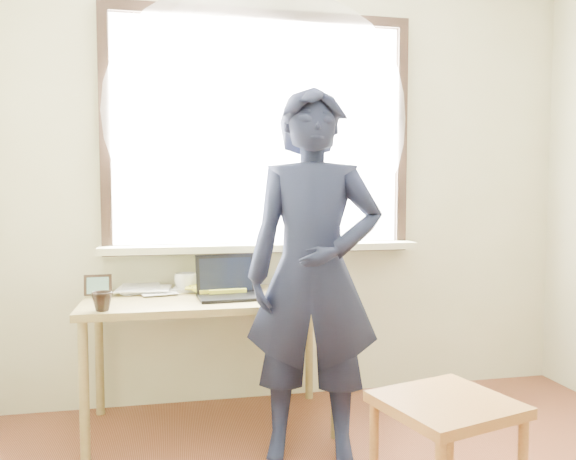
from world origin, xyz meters
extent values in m
cube|color=beige|center=(0.00, 2.00, 1.30)|extent=(3.50, 0.02, 2.60)
cube|color=white|center=(-0.20, 1.99, 1.60)|extent=(1.70, 0.01, 1.30)
cube|color=black|center=(-0.20, 1.97, 2.28)|extent=(1.82, 0.06, 0.06)
cube|color=black|center=(-0.20, 1.97, 0.92)|extent=(1.82, 0.06, 0.06)
cube|color=black|center=(-1.08, 1.97, 1.60)|extent=(0.06, 0.06, 1.30)
cube|color=black|center=(0.68, 1.97, 1.60)|extent=(0.06, 0.06, 1.30)
cube|color=beige|center=(-0.20, 1.90, 0.93)|extent=(1.85, 0.20, 0.04)
cube|color=white|center=(-0.20, 1.91, 1.70)|extent=(1.95, 0.02, 1.65)
cube|color=olive|center=(-0.52, 1.63, 0.68)|extent=(1.31, 0.65, 0.04)
cylinder|color=olive|center=(-1.13, 1.35, 0.33)|extent=(0.05, 0.05, 0.66)
cylinder|color=olive|center=(-1.13, 1.91, 0.33)|extent=(0.05, 0.05, 0.66)
cylinder|color=olive|center=(0.08, 1.35, 0.33)|extent=(0.05, 0.05, 0.66)
cylinder|color=olive|center=(0.08, 1.91, 0.33)|extent=(0.05, 0.05, 0.66)
cube|color=black|center=(-0.43, 1.55, 0.71)|extent=(0.34, 0.25, 0.02)
cube|color=black|center=(-0.44, 1.66, 0.81)|extent=(0.32, 0.09, 0.21)
cube|color=black|center=(-0.44, 1.66, 0.81)|extent=(0.28, 0.07, 0.17)
cube|color=black|center=(-0.43, 1.54, 0.71)|extent=(0.29, 0.15, 0.00)
imported|color=white|center=(-0.65, 1.85, 0.75)|extent=(0.16, 0.16, 0.10)
imported|color=black|center=(-1.04, 1.37, 0.75)|extent=(0.13, 0.13, 0.09)
ellipsoid|color=black|center=(-0.01, 1.53, 0.72)|extent=(0.09, 0.06, 0.03)
cube|color=#3762B4|center=(-0.59, 1.89, 0.71)|extent=(0.22, 0.28, 0.02)
cube|color=white|center=(-0.41, 1.72, 0.71)|extent=(0.21, 0.27, 0.01)
cube|color=#A22C1D|center=(-0.91, 1.70, 0.72)|extent=(0.33, 0.36, 0.01)
cube|color=white|center=(-0.43, 1.83, 0.72)|extent=(0.24, 0.28, 0.02)
cube|color=yellow|center=(-0.55, 1.88, 0.72)|extent=(0.20, 0.30, 0.02)
cube|color=white|center=(-0.79, 1.72, 0.73)|extent=(0.19, 0.29, 0.02)
cube|color=white|center=(-0.93, 1.90, 0.73)|extent=(0.34, 0.34, 0.02)
imported|color=white|center=(-1.00, 1.87, 0.71)|extent=(0.23, 0.30, 0.03)
imported|color=white|center=(-0.15, 1.90, 0.71)|extent=(0.18, 0.24, 0.02)
cube|color=black|center=(-1.11, 1.73, 0.76)|extent=(0.14, 0.02, 0.11)
cube|color=#34692E|center=(-1.11, 1.73, 0.76)|extent=(0.11, 0.01, 0.08)
cube|color=#9C6933|center=(0.29, 0.58, 0.45)|extent=(0.56, 0.54, 0.04)
cylinder|color=#9C6933|center=(0.05, 0.71, 0.21)|extent=(0.04, 0.04, 0.43)
cylinder|color=#9C6933|center=(0.43, 0.81, 0.21)|extent=(0.04, 0.04, 0.43)
imported|color=black|center=(-0.07, 1.20, 0.87)|extent=(0.72, 0.57, 1.73)
camera|label=1|loc=(-0.72, -1.33, 1.26)|focal=35.00mm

